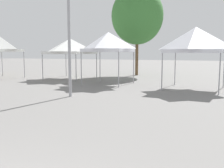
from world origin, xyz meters
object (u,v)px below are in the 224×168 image
tree_behind_tents_right (137,16)px  canopy_tent_center (108,42)px  canopy_tent_right_of_center (196,40)px  canopy_tent_behind_right (70,46)px

tree_behind_tents_right → canopy_tent_center: bearing=-86.2°
canopy_tent_right_of_center → canopy_tent_behind_right: bearing=168.0°
canopy_tent_center → tree_behind_tents_right: tree_behind_tents_right is taller
canopy_tent_behind_right → canopy_tent_center: size_ratio=0.97×
canopy_tent_center → tree_behind_tents_right: (-0.49, 7.27, 2.63)m
canopy_tent_behind_right → canopy_tent_center: 4.84m
canopy_tent_behind_right → canopy_tent_center: canopy_tent_center is taller
canopy_tent_behind_right → canopy_tent_right_of_center: size_ratio=0.94×
tree_behind_tents_right → canopy_tent_right_of_center: bearing=-50.6°
canopy_tent_behind_right → canopy_tent_center: (4.37, -2.07, 0.19)m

